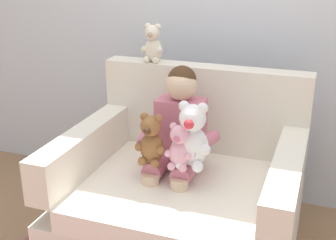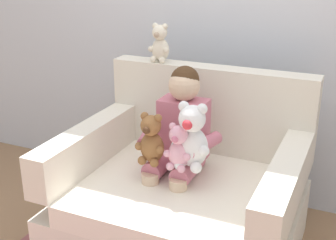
# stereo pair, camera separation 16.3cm
# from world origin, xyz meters

# --- Properties ---
(back_wall) EXTENTS (6.00, 0.10, 2.60)m
(back_wall) POSITION_xyz_m (0.00, 0.82, 1.30)
(back_wall) COLOR silver
(back_wall) RESTS_ON ground
(armchair) EXTENTS (1.24, 1.03, 0.98)m
(armchair) POSITION_xyz_m (0.00, 0.04, 0.31)
(armchair) COLOR silver
(armchair) RESTS_ON ground
(seated_child) EXTENTS (0.45, 0.39, 0.82)m
(seated_child) POSITION_xyz_m (-0.05, 0.09, 0.67)
(seated_child) COLOR #C66B7F
(seated_child) RESTS_ON armchair
(plush_white) EXTENTS (0.21, 0.17, 0.35)m
(plush_white) POSITION_xyz_m (0.07, -0.04, 0.73)
(plush_white) COLOR white
(plush_white) RESTS_ON armchair
(plush_pink) EXTENTS (0.14, 0.12, 0.24)m
(plush_pink) POSITION_xyz_m (0.02, -0.08, 0.68)
(plush_pink) COLOR #EAA8BC
(plush_pink) RESTS_ON armchair
(plush_brown) EXTENTS (0.16, 0.13, 0.28)m
(plush_brown) POSITION_xyz_m (-0.14, -0.08, 0.69)
(plush_brown) COLOR brown
(plush_brown) RESTS_ON armchair
(plush_cream_on_backrest) EXTENTS (0.14, 0.11, 0.23)m
(plush_cream_on_backrest) POSITION_xyz_m (-0.33, 0.44, 1.08)
(plush_cream_on_backrest) COLOR silver
(plush_cream_on_backrest) RESTS_ON armchair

